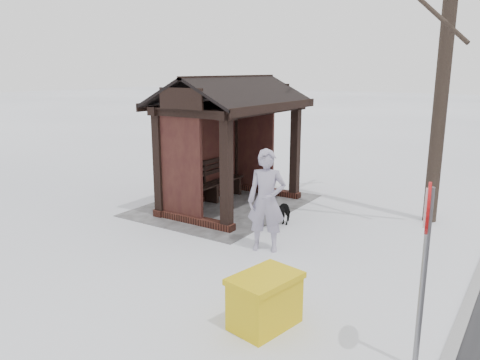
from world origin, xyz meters
name	(u,v)px	position (x,y,z in m)	size (l,w,h in m)	color
ground	(232,207)	(0.00, 0.00, 0.00)	(120.00, 120.00, 0.00)	white
trampled_patch	(225,205)	(0.00, -0.20, 0.01)	(4.20, 3.20, 0.02)	gray
bus_shelter	(226,116)	(0.00, -0.16, 2.17)	(3.60, 2.40, 3.09)	#3A1C15
pedestrian	(266,201)	(1.93, 2.08, 0.93)	(0.68, 0.45, 1.86)	#9790A9
dog	(277,212)	(0.65, 1.60, 0.31)	(0.33, 0.73, 0.62)	black
grit_bin	(265,300)	(4.20, 3.38, 0.35)	(1.01, 0.78, 0.70)	gold
road_sign	(426,236)	(4.04, 5.20, 1.54)	(0.53, 0.14, 2.11)	slate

